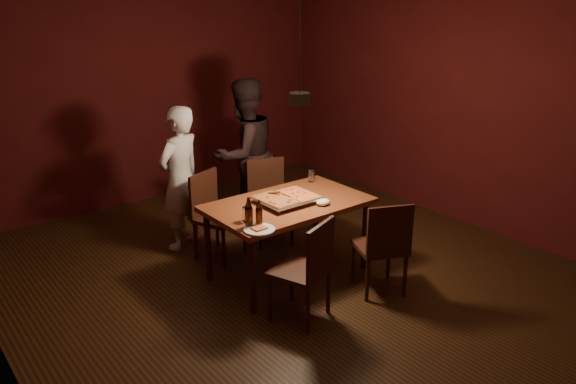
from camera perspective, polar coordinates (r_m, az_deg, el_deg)
room_shell at (r=4.92m, az=1.15°, el=5.46°), size 6.00×6.00×6.00m
dining_table at (r=5.29m, az=0.00°, el=-1.77°), size 1.50×0.90×0.75m
chair_far_left at (r=5.78m, az=-7.69°, el=-1.54°), size 0.54×0.54×0.49m
chair_far_right at (r=6.16m, az=-1.99°, el=-0.02°), size 0.53×0.53×0.49m
chair_near_left at (r=4.60m, az=2.13°, el=-7.12°), size 0.54×0.54×0.49m
chair_near_right at (r=5.06m, az=9.74°, el=-4.81°), size 0.55×0.55×0.49m
pizza_tray at (r=5.25m, az=-0.07°, el=-0.80°), size 0.59×0.50×0.05m
pizza_meat at (r=5.17m, az=-1.33°, el=-0.73°), size 0.29×0.43×0.02m
pizza_cheese at (r=5.30m, az=1.07°, el=-0.19°), size 0.26×0.41×0.02m
spatula at (r=5.24m, az=-0.20°, el=-0.37°), size 0.21×0.25×0.04m
beer_bottle_a at (r=4.67m, az=-4.01°, el=-2.09°), size 0.07×0.07×0.26m
beer_bottle_b at (r=4.71m, az=-2.96°, el=-2.12°), size 0.06×0.06×0.22m
water_glass_left at (r=4.82m, az=-4.19°, el=-2.25°), size 0.08×0.08×0.13m
water_glass_right at (r=5.81m, az=2.38°, el=1.62°), size 0.06×0.06×0.12m
plate_slice at (r=4.64m, az=-2.93°, el=-3.83°), size 0.26×0.26×0.03m
napkin at (r=5.19m, az=3.59°, el=-1.03°), size 0.14×0.11×0.06m
diner_white at (r=5.97m, az=-10.87°, el=1.34°), size 0.65×0.53×1.54m
diner_dark at (r=6.40m, az=-4.43°, el=3.78°), size 0.92×0.76×1.73m
pendant_lamp at (r=4.85m, az=1.18°, el=9.59°), size 0.18×0.18×1.10m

